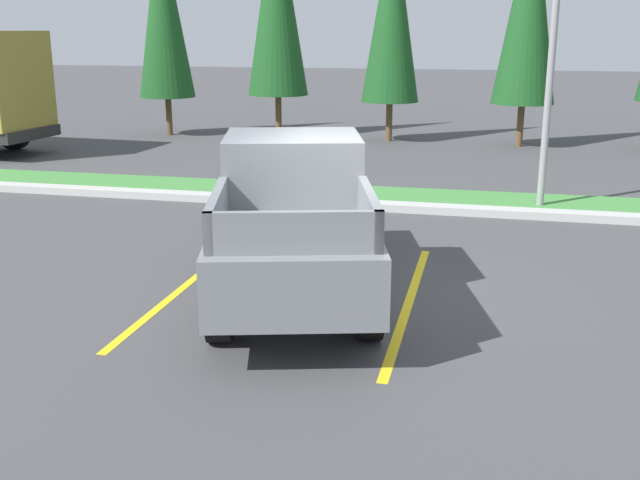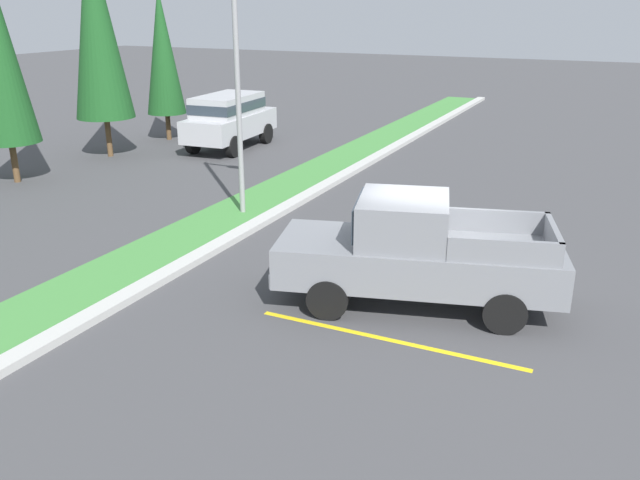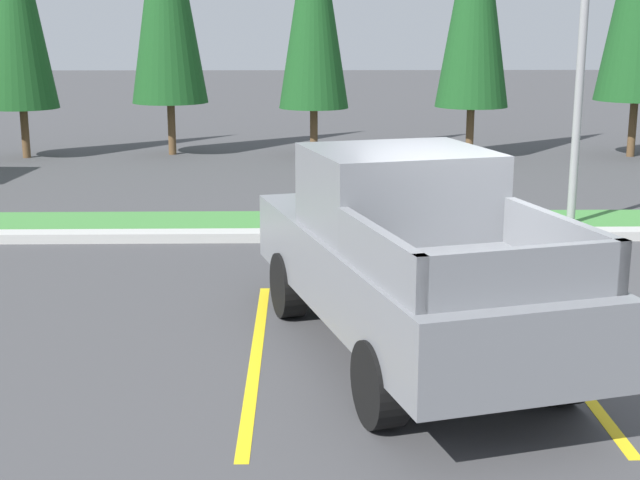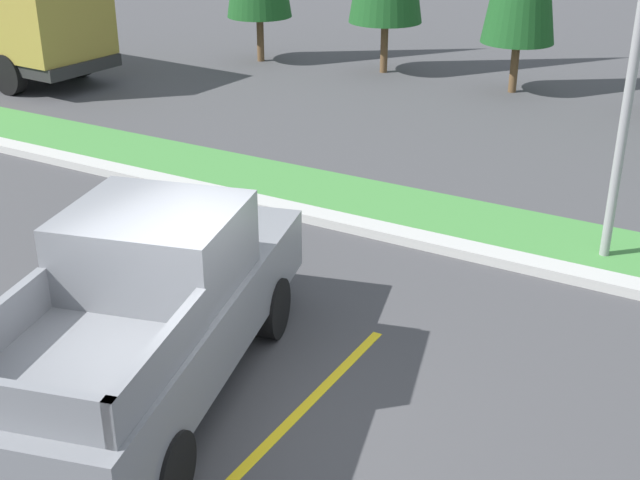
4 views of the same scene
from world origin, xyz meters
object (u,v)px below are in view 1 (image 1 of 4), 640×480
at_px(pickup_truck_main, 293,218).
at_px(cypress_tree_leftmost, 163,7).
at_px(cypress_tree_right_inner, 529,2).
at_px(cypress_tree_center, 392,8).
at_px(street_light, 556,15).

relative_size(pickup_truck_main, cypress_tree_leftmost, 0.79).
height_order(cypress_tree_leftmost, cypress_tree_right_inner, cypress_tree_right_inner).
bearing_deg(cypress_tree_center, street_light, -64.27).
bearing_deg(cypress_tree_right_inner, street_light, -88.64).
xyz_separation_m(pickup_truck_main, cypress_tree_right_inner, (3.30, 14.29, 3.17)).
bearing_deg(cypress_tree_leftmost, street_light, -36.30).
bearing_deg(cypress_tree_center, cypress_tree_leftmost, -178.18).
bearing_deg(cypress_tree_leftmost, cypress_tree_right_inner, -0.20).
distance_m(pickup_truck_main, street_light, 7.26).
distance_m(pickup_truck_main, cypress_tree_center, 14.89).
relative_size(street_light, cypress_tree_leftmost, 0.90).
bearing_deg(street_light, pickup_truck_main, -121.19).
distance_m(cypress_tree_leftmost, cypress_tree_center, 7.41).
bearing_deg(cypress_tree_center, pickup_truck_main, -87.14).
height_order(pickup_truck_main, cypress_tree_leftmost, cypress_tree_leftmost).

